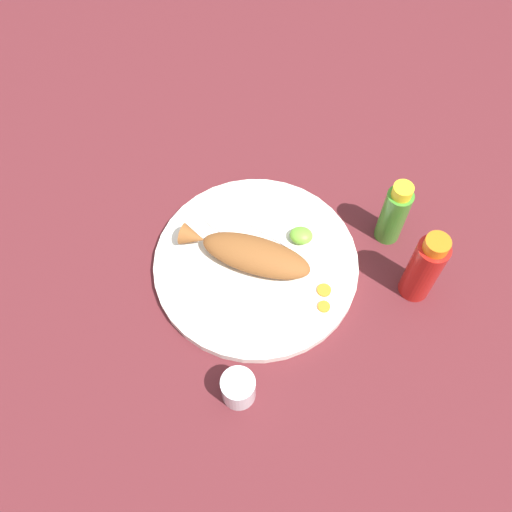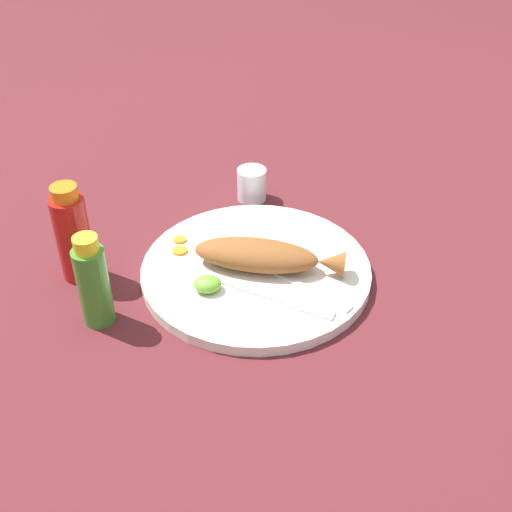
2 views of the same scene
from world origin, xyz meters
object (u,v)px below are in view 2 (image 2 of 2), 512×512
fork_far (283,301)px  hot_sauce_bottle_red (73,235)px  salt_cup (254,186)px  fried_fish (263,256)px  main_plate (256,271)px  hot_sauce_bottle_green (93,283)px  fork_near (305,288)px

fork_far → hot_sauce_bottle_red: bearing=-169.2°
salt_cup → fried_fish: bearing=91.8°
main_plate → hot_sauce_bottle_green: (0.23, 0.10, 0.06)m
fried_fish → hot_sauce_bottle_red: size_ratio=1.50×
fried_fish → fork_far: fried_fish is taller
fried_fish → fork_near: size_ratio=1.65×
main_plate → hot_sauce_bottle_red: hot_sauce_bottle_red is taller
hot_sauce_bottle_red → hot_sauce_bottle_green: bearing=113.9°
fork_far → hot_sauce_bottle_red: (0.32, -0.10, 0.06)m
fried_fish → fork_near: bearing=149.8°
fork_far → fried_fish: bearing=135.0°
fried_fish → main_plate: bearing=-0.0°
fried_fish → fork_far: bearing=118.9°
main_plate → salt_cup: size_ratio=5.95×
hot_sauce_bottle_red → salt_cup: (-0.28, -0.22, -0.05)m
fried_fish → hot_sauce_bottle_red: 0.29m
main_plate → hot_sauce_bottle_green: hot_sauce_bottle_green is taller
salt_cup → hot_sauce_bottle_green: bearing=54.3°
salt_cup → fork_far: bearing=95.9°
main_plate → fork_near: (-0.07, 0.06, 0.01)m
hot_sauce_bottle_red → fork_far: bearing=162.7°
fork_near → hot_sauce_bottle_red: hot_sauce_bottle_red is taller
fried_fish → fork_far: (-0.03, 0.08, -0.02)m
main_plate → hot_sauce_bottle_green: 0.26m
main_plate → hot_sauce_bottle_red: size_ratio=2.24×
hot_sauce_bottle_red → hot_sauce_bottle_green: (-0.05, 0.11, -0.01)m
fork_far → hot_sauce_bottle_green: bearing=-150.1°
main_plate → fork_far: size_ratio=2.14×
fork_near → main_plate: bearing=-176.7°
main_plate → fried_fish: 0.03m
fork_near → hot_sauce_bottle_green: (0.30, 0.04, 0.05)m
hot_sauce_bottle_green → salt_cup: 0.41m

